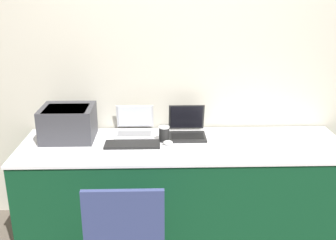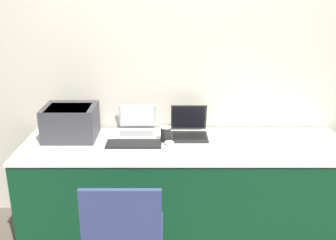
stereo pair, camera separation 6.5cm
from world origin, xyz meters
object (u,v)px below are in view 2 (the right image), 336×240
(coffee_cup, at_px, (164,134))
(laptop_right, at_px, (188,130))
(laptop_left, at_px, (135,127))
(external_keyboard, at_px, (132,144))
(printer, at_px, (69,121))
(mouse, at_px, (168,143))
(chair, at_px, (124,235))

(coffee_cup, bearing_deg, laptop_right, 31.17)
(laptop_left, height_order, external_keyboard, laptop_left)
(laptop_left, distance_m, external_keyboard, 0.26)
(printer, distance_m, mouse, 0.78)
(laptop_right, relative_size, external_keyboard, 0.69)
(external_keyboard, xyz_separation_m, coffee_cup, (0.24, 0.08, 0.05))
(external_keyboard, xyz_separation_m, chair, (0.00, -0.75, -0.26))
(printer, xyz_separation_m, laptop_right, (0.91, 0.04, -0.09))
(coffee_cup, height_order, mouse, coffee_cup)
(laptop_right, distance_m, mouse, 0.25)
(laptop_left, relative_size, chair, 0.33)
(external_keyboard, bearing_deg, laptop_right, 24.74)
(laptop_right, distance_m, chair, 1.07)
(printer, height_order, chair, printer)
(chair, bearing_deg, external_keyboard, 90.18)
(mouse, bearing_deg, printer, 168.77)
(mouse, bearing_deg, coffee_cup, 108.69)
(laptop_left, distance_m, chair, 1.05)
(printer, relative_size, mouse, 5.46)
(external_keyboard, distance_m, mouse, 0.26)
(printer, xyz_separation_m, external_keyboard, (0.50, -0.15, -0.13))
(coffee_cup, bearing_deg, chair, -105.68)
(printer, relative_size, laptop_left, 1.32)
(external_keyboard, distance_m, coffee_cup, 0.25)
(printer, relative_size, coffee_cup, 3.35)
(laptop_left, relative_size, mouse, 4.14)
(external_keyboard, height_order, chair, chair)
(laptop_right, bearing_deg, external_keyboard, -155.26)
(laptop_left, xyz_separation_m, mouse, (0.26, -0.25, -0.03))
(external_keyboard, bearing_deg, laptop_left, 89.03)
(external_keyboard, height_order, mouse, mouse)
(laptop_left, height_order, laptop_right, laptop_right)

